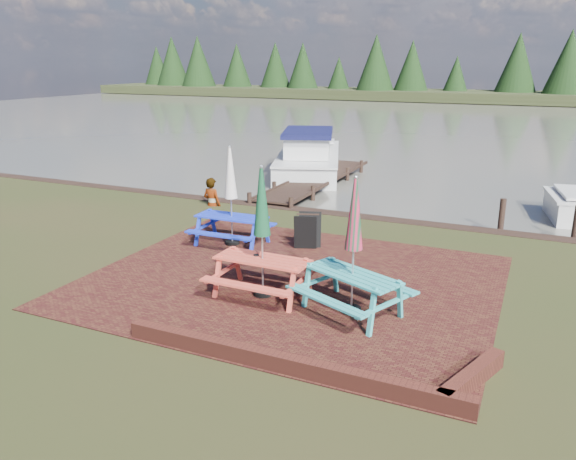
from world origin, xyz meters
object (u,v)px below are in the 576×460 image
Objects in this scene: boat_jetty at (309,159)px; person at (211,178)px; chalkboard at (308,231)px; jetty at (316,180)px; picnic_table_blue at (231,212)px; picnic_table_teal at (353,267)px; picnic_table_red at (262,252)px.

person reaches higher than boat_jetty.
chalkboard reaches higher than jetty.
picnic_table_blue reaches higher than chalkboard.
picnic_table_teal is at bearing -64.97° from jetty.
boat_jetty is 4.30× the size of person.
picnic_table_teal is 4.08m from chalkboard.
person is (-0.48, -7.63, 0.49)m from boat_jetty.
person is at bearing 127.69° from picnic_table_blue.
boat_jetty is (-1.38, 2.59, 0.36)m from jetty.
picnic_table_red is 8.09m from person.
picnic_table_red is 0.34× the size of boat_jetty.
picnic_table_red reaches higher than boat_jetty.
picnic_table_red is at bearing -90.65° from boat_jetty.
picnic_table_red is 3.61m from picnic_table_blue.
picnic_table_teal is 0.30× the size of jetty.
picnic_table_red is 1.04× the size of picnic_table_blue.
picnic_table_teal is at bearing -83.65° from boat_jetty.
boat_jetty is (-4.67, 13.87, -0.50)m from picnic_table_red.
boat_jetty is at bearing 92.83° from chalkboard.
picnic_table_red reaches higher than jetty.
picnic_table_blue is 1.39× the size of person.
picnic_table_red is 0.31× the size of jetty.
chalkboard is (2.00, 0.54, -0.44)m from picnic_table_blue.
jetty is at bearing -81.20° from boat_jetty.
chalkboard is at bearing 155.95° from person.
picnic_table_red reaches higher than picnic_table_blue.
boat_jetty reaches higher than jetty.
jetty is at bearing 90.83° from chalkboard.
picnic_table_blue is 2.12m from chalkboard.
picnic_table_red reaches higher than chalkboard.
chalkboard is at bearing 148.62° from picnic_table_teal.
boat_jetty is (-4.33, 10.57, -0.02)m from chalkboard.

